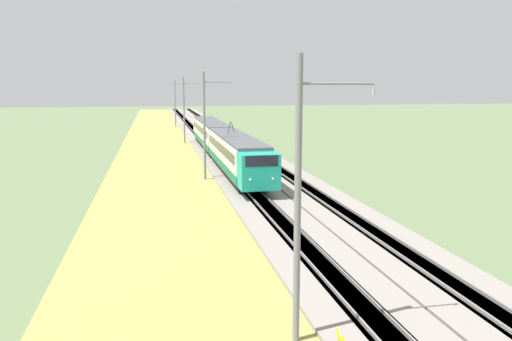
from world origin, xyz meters
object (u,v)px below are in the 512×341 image
Objects in this scene: passenger_train at (222,141)px; catenary_mast_mid at (205,125)px; catenary_mast_far at (184,110)px; catenary_mast_distant at (175,103)px; catenary_mast_near at (299,201)px.

catenary_mast_mid is (-10.96, 2.92, 2.63)m from passenger_train.
passenger_train is 18.64m from catenary_mast_far.
catenary_mast_mid is at bearing -14.93° from passenger_train.
catenary_mast_far is (18.22, 2.92, 2.64)m from passenger_train.
catenary_mast_far is (29.17, 0.00, 0.01)m from catenary_mast_mid.
catenary_mast_distant is at bearing -0.00° from catenary_mast_mid.
catenary_mast_mid is (29.17, 0.00, 0.11)m from catenary_mast_near.
catenary_mast_mid is 1.00× the size of catenary_mast_distant.
catenary_mast_far is 1.00× the size of catenary_mast_distant.
catenary_mast_far is 29.17m from catenary_mast_distant.
passenger_train is 11.64m from catenary_mast_mid.
catenary_mast_distant is (87.52, 0.00, 0.11)m from catenary_mast_near.
catenary_mast_far is at bearing 0.00° from catenary_mast_near.
catenary_mast_near is at bearing -180.00° from catenary_mast_far.
catenary_mast_near is 0.97× the size of catenary_mast_far.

